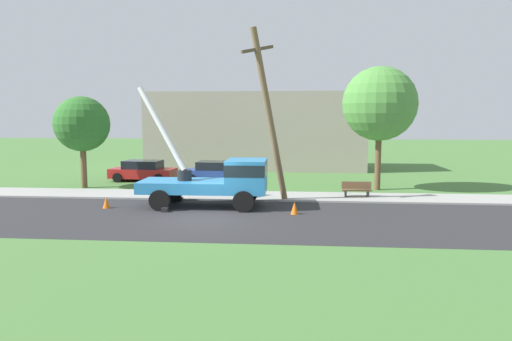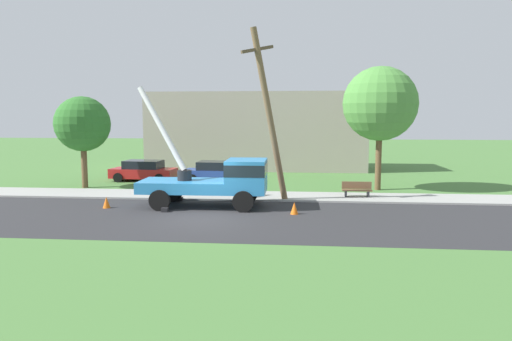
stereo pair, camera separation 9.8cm
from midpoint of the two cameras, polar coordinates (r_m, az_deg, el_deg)
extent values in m
plane|color=#477538|center=(32.71, -1.89, -1.24)|extent=(120.00, 120.00, 0.00)
cube|color=#2B2B2D|center=(21.03, -6.06, -5.67)|extent=(80.00, 8.27, 0.01)
cube|color=#9E9E99|center=(26.40, -3.67, -3.03)|extent=(80.00, 2.87, 0.10)
cube|color=#2D84C6|center=(23.61, -8.54, -1.84)|extent=(4.33, 2.46, 0.55)
cube|color=#2D84C6|center=(23.03, -1.02, -0.66)|extent=(1.93, 2.43, 1.60)
cube|color=#19232D|center=(22.99, -1.03, 0.21)|extent=(1.96, 2.45, 0.56)
cylinder|color=black|center=(23.53, -8.51, -0.58)|extent=(0.70, 0.70, 0.50)
cylinder|color=silver|center=(24.31, -11.20, 5.03)|extent=(2.90, 1.62, 4.26)
cube|color=black|center=(22.52, -10.82, -4.68)|extent=(0.30, 0.30, 0.20)
cube|color=black|center=(25.28, -9.08, -3.41)|extent=(0.30, 0.30, 0.20)
cylinder|color=black|center=(22.02, -1.43, -3.76)|extent=(1.00, 0.30, 1.00)
cylinder|color=black|center=(24.37, -0.84, -2.75)|extent=(1.00, 0.30, 1.00)
cylinder|color=black|center=(22.77, -11.43, -3.55)|extent=(1.00, 0.30, 1.00)
cylinder|color=black|center=(25.05, -9.92, -2.59)|extent=(1.00, 0.30, 1.00)
cylinder|color=brown|center=(24.22, 1.78, 6.45)|extent=(2.02, 1.54, 8.86)
cube|color=brown|center=(24.07, 0.27, 14.42)|extent=(1.56, 1.15, 0.54)
cone|color=orange|center=(21.65, 4.78, -4.55)|extent=(0.36, 0.36, 0.56)
cone|color=orange|center=(24.13, -17.50, -3.68)|extent=(0.36, 0.36, 0.56)
cube|color=#B21E1E|center=(33.41, -13.33, -0.30)|extent=(4.51, 2.10, 0.65)
cube|color=black|center=(33.35, -13.36, 0.72)|extent=(2.57, 1.82, 0.55)
cylinder|color=black|center=(32.07, -11.54, -0.95)|extent=(0.64, 0.22, 0.64)
cylinder|color=black|center=(33.75, -10.46, -0.56)|extent=(0.64, 0.22, 0.64)
cylinder|color=black|center=(33.22, -16.23, -0.82)|extent=(0.64, 0.22, 0.64)
cylinder|color=black|center=(34.84, -14.96, -0.45)|extent=(0.64, 0.22, 0.64)
cube|color=#263F99|center=(31.89, -4.67, -0.47)|extent=(4.49, 2.04, 0.65)
cube|color=black|center=(31.82, -4.68, 0.61)|extent=(2.55, 1.79, 0.55)
cylinder|color=black|center=(30.74, -2.41, -1.14)|extent=(0.64, 0.22, 0.64)
cylinder|color=black|center=(32.50, -1.81, -0.72)|extent=(0.64, 0.22, 0.64)
cylinder|color=black|center=(31.42, -7.62, -1.03)|extent=(0.64, 0.22, 0.64)
cylinder|color=black|center=(33.14, -6.75, -0.62)|extent=(0.64, 0.22, 0.64)
cube|color=brown|center=(26.20, 12.19, -2.35)|extent=(1.60, 0.44, 0.06)
cube|color=brown|center=(26.36, 12.16, -1.75)|extent=(1.60, 0.06, 0.40)
cube|color=#333338|center=(26.17, 10.88, -2.83)|extent=(0.10, 0.40, 0.45)
cube|color=#333338|center=(26.31, 13.48, -2.84)|extent=(0.10, 0.40, 0.45)
cylinder|color=brown|center=(29.38, 14.69, 2.41)|extent=(0.36, 0.36, 4.84)
sphere|color=#4C8C3D|center=(29.32, 14.85, 7.80)|extent=(4.43, 4.43, 4.43)
cylinder|color=brown|center=(31.22, -19.97, 1.42)|extent=(0.36, 0.36, 3.71)
sphere|color=#2D6B28|center=(31.11, -20.12, 5.31)|extent=(3.39, 3.39, 3.39)
cube|color=#A5998C|center=(40.43, 0.21, 4.81)|extent=(18.00, 6.00, 6.40)
camera|label=1|loc=(0.05, -89.88, 0.01)|focal=33.13mm
camera|label=2|loc=(0.05, 90.12, -0.01)|focal=33.13mm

